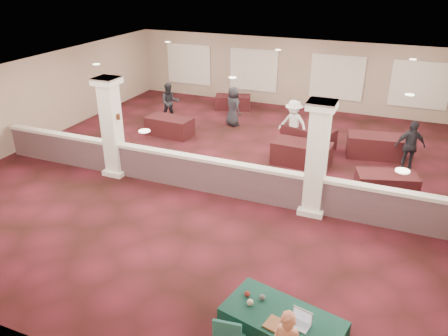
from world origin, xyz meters
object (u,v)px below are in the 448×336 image
at_px(far_table_front_right, 386,184).
at_px(far_table_back_left, 233,102).
at_px(attendee_c, 410,146).
at_px(attendee_d, 233,106).
at_px(far_table_front_center, 301,154).
at_px(attendee_a, 170,102).
at_px(near_table, 282,332).
at_px(conf_chair_side, 229,335).
at_px(far_table_back_right, 375,146).
at_px(attendee_b, 293,124).
at_px(far_table_front_left, 169,126).
at_px(far_table_back_center, 308,137).

relative_size(far_table_front_right, far_table_back_left, 1.06).
distance_m(attendee_c, attendee_d, 7.28).
distance_m(far_table_front_center, attendee_a, 6.78).
relative_size(near_table, conf_chair_side, 2.02).
distance_m(far_table_front_center, far_table_back_right, 2.84).
height_order(far_table_front_right, attendee_a, attendee_a).
distance_m(far_table_back_right, attendee_b, 3.04).
height_order(far_table_back_left, far_table_back_right, far_table_back_right).
height_order(far_table_front_left, far_table_back_left, far_table_front_left).
relative_size(near_table, attendee_d, 1.24).
bearing_deg(attendee_d, far_table_back_center, -164.12).
bearing_deg(far_table_back_right, far_table_front_center, -143.81).
relative_size(far_table_front_center, attendee_c, 1.13).
bearing_deg(near_table, attendee_a, 139.84).
height_order(attendee_b, attendee_d, attendee_b).
relative_size(far_table_front_left, attendee_d, 1.10).
xyz_separation_m(far_table_front_right, far_table_back_left, (-7.32, 6.20, -0.02)).
bearing_deg(conf_chair_side, far_table_back_left, 103.70).
relative_size(far_table_back_center, attendee_a, 1.14).
relative_size(far_table_back_left, attendee_c, 0.93).
bearing_deg(far_table_front_right, far_table_back_left, 139.72).
relative_size(near_table, attendee_b, 1.15).
height_order(near_table, attendee_b, attendee_b).
bearing_deg(far_table_back_left, far_table_front_center, -48.06).
xyz_separation_m(conf_chair_side, far_table_back_left, (-5.23, 13.60, -0.28)).
height_order(far_table_front_left, far_table_back_right, far_table_back_right).
distance_m(far_table_back_center, attendee_d, 3.70).
xyz_separation_m(attendee_a, attendee_b, (5.66, -0.83, 0.05)).
bearing_deg(far_table_front_left, far_table_back_right, 6.65).
xyz_separation_m(near_table, attendee_d, (-5.16, 10.85, 0.44)).
xyz_separation_m(far_table_back_left, far_table_back_center, (4.33, -3.30, 0.06)).
bearing_deg(far_table_back_left, attendee_b, -42.86).
height_order(near_table, attendee_c, attendee_c).
height_order(conf_chair_side, far_table_front_left, conf_chair_side).
bearing_deg(far_table_back_center, conf_chair_side, -85.00).
distance_m(far_table_back_left, far_table_back_center, 5.45).
xyz_separation_m(far_table_back_center, far_table_back_right, (2.43, 0.00, 0.01)).
bearing_deg(attendee_b, far_table_back_left, 152.56).
distance_m(near_table, attendee_b, 9.77).
relative_size(far_table_back_left, far_table_back_right, 0.83).
height_order(attendee_a, attendee_b, attendee_b).
relative_size(attendee_a, attendee_d, 1.01).
distance_m(conf_chair_side, attendee_a, 13.05).
bearing_deg(near_table, far_table_front_center, 113.25).
bearing_deg(far_table_back_right, attendee_b, -176.17).
height_order(near_table, conf_chair_side, conf_chair_side).
xyz_separation_m(conf_chair_side, attendee_d, (-4.39, 11.45, 0.23)).
relative_size(far_table_back_right, attendee_c, 1.13).
relative_size(conf_chair_side, attendee_c, 0.59).
bearing_deg(attendee_b, attendee_d, 170.68).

